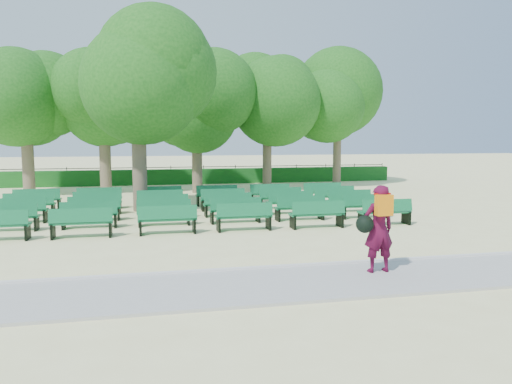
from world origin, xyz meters
The scene contains 9 objects.
ground centered at (0.00, 0.00, 0.00)m, with size 120.00×120.00×0.00m, color #EEE79D.
paving centered at (0.00, -7.40, 0.03)m, with size 30.00×2.20×0.06m, color #A7A6A2.
curb centered at (0.00, -6.25, 0.05)m, with size 30.00×0.12×0.10m, color silver.
hedge centered at (0.00, 14.00, 0.45)m, with size 26.00×0.70×0.90m, color #16581C.
fence centered at (0.00, 14.40, 0.00)m, with size 26.00×0.10×1.02m, color black, non-canonical shape.
tree_line centered at (0.00, 10.00, 0.00)m, with size 21.80×6.80×7.04m, color #21611A, non-canonical shape.
bench_array centered at (-0.82, 1.24, 0.09)m, with size 1.73×0.61×1.08m.
tree_among centered at (-2.74, 3.28, 5.07)m, with size 5.57×5.57×7.60m.
person centered at (2.09, -7.07, 0.99)m, with size 0.86×0.52×1.81m.
Camera 1 is at (-2.54, -16.35, 2.84)m, focal length 35.00 mm.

